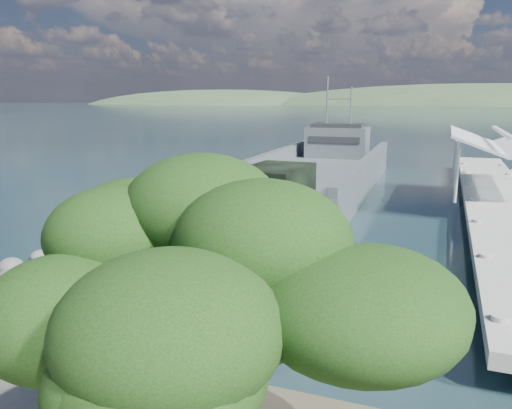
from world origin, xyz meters
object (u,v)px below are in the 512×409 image
Objects in this scene: pier at (498,188)px; soldier at (101,234)px; military_truck at (261,219)px; landing_craft at (315,180)px; overhang_tree at (197,260)px.

pier is 22.02× the size of soldier.
military_truck reaches higher than soldier.
landing_craft reaches higher than military_truck.
military_truck is (-10.20, -16.56, 0.86)m from pier.
pier is 6.52× the size of overhang_tree.
landing_craft reaches higher than pier.
pier is at bearing 76.87° from overhang_tree.
overhang_tree is at bearing -103.13° from pier.
soldier is at bearing -133.54° from pier.
pier reaches higher than soldier.
landing_craft reaches higher than overhang_tree.
military_truck is 7.13m from soldier.
pier is at bearing 44.31° from soldier.
landing_craft is 33.34m from overhang_tree.
pier is 1.28× the size of landing_craft.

